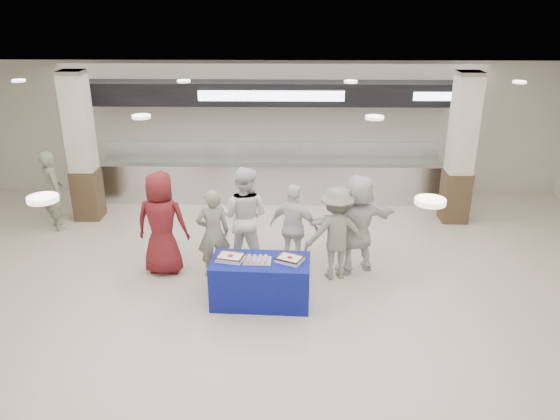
{
  "coord_description": "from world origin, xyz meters",
  "views": [
    {
      "loc": [
        0.42,
        -6.93,
        4.66
      ],
      "look_at": [
        0.26,
        1.6,
        1.24
      ],
      "focal_mm": 35.0,
      "sensor_mm": 36.0,
      "label": 1
    }
  ],
  "objects_px": {
    "chef_short": "(294,228)",
    "soldier_bg": "(53,190)",
    "soldier_b": "(336,233)",
    "civilian_maroon": "(162,223)",
    "chef_tall": "(245,216)",
    "soldier_a": "(213,233)",
    "sheet_cake_right": "(290,259)",
    "cupcake_tray": "(257,260)",
    "civilian_white": "(357,224)",
    "sheet_cake_left": "(230,257)",
    "display_table": "(261,281)"
  },
  "relations": [
    {
      "from": "display_table",
      "to": "soldier_a",
      "type": "height_order",
      "value": "soldier_a"
    },
    {
      "from": "cupcake_tray",
      "to": "soldier_bg",
      "type": "distance_m",
      "value": 5.3
    },
    {
      "from": "chef_short",
      "to": "soldier_bg",
      "type": "xyz_separation_m",
      "value": [
        -4.99,
        1.74,
        0.04
      ]
    },
    {
      "from": "sheet_cake_left",
      "to": "civilian_white",
      "type": "relative_size",
      "value": 0.26
    },
    {
      "from": "sheet_cake_right",
      "to": "chef_tall",
      "type": "bearing_deg",
      "value": 120.38
    },
    {
      "from": "sheet_cake_left",
      "to": "soldier_a",
      "type": "xyz_separation_m",
      "value": [
        -0.39,
        0.89,
        0.0
      ]
    },
    {
      "from": "civilian_white",
      "to": "civilian_maroon",
      "type": "bearing_deg",
      "value": -21.41
    },
    {
      "from": "soldier_b",
      "to": "civilian_maroon",
      "type": "bearing_deg",
      "value": -13.49
    },
    {
      "from": "display_table",
      "to": "soldier_b",
      "type": "height_order",
      "value": "soldier_b"
    },
    {
      "from": "civilian_white",
      "to": "sheet_cake_right",
      "type": "bearing_deg",
      "value": 21.0
    },
    {
      "from": "civilian_white",
      "to": "sheet_cake_left",
      "type": "bearing_deg",
      "value": 4.53
    },
    {
      "from": "soldier_a",
      "to": "sheet_cake_left",
      "type": "bearing_deg",
      "value": 97.13
    },
    {
      "from": "sheet_cake_left",
      "to": "cupcake_tray",
      "type": "relative_size",
      "value": 1.08
    },
    {
      "from": "chef_tall",
      "to": "soldier_bg",
      "type": "relative_size",
      "value": 1.1
    },
    {
      "from": "sheet_cake_right",
      "to": "civilian_white",
      "type": "relative_size",
      "value": 0.27
    },
    {
      "from": "cupcake_tray",
      "to": "soldier_b",
      "type": "relative_size",
      "value": 0.26
    },
    {
      "from": "chef_tall",
      "to": "soldier_bg",
      "type": "distance_m",
      "value": 4.38
    },
    {
      "from": "display_table",
      "to": "chef_short",
      "type": "bearing_deg",
      "value": 68.33
    },
    {
      "from": "display_table",
      "to": "sheet_cake_left",
      "type": "xyz_separation_m",
      "value": [
        -0.47,
        0.02,
        0.42
      ]
    },
    {
      "from": "cupcake_tray",
      "to": "civilian_maroon",
      "type": "distance_m",
      "value": 2.02
    },
    {
      "from": "sheet_cake_right",
      "to": "chef_tall",
      "type": "height_order",
      "value": "chef_tall"
    },
    {
      "from": "sheet_cake_left",
      "to": "cupcake_tray",
      "type": "xyz_separation_m",
      "value": [
        0.42,
        -0.06,
        -0.01
      ]
    },
    {
      "from": "soldier_a",
      "to": "chef_tall",
      "type": "bearing_deg",
      "value": -154.59
    },
    {
      "from": "soldier_a",
      "to": "soldier_b",
      "type": "bearing_deg",
      "value": 162.76
    },
    {
      "from": "sheet_cake_right",
      "to": "civilian_maroon",
      "type": "relative_size",
      "value": 0.26
    },
    {
      "from": "soldier_b",
      "to": "chef_tall",
      "type": "bearing_deg",
      "value": -27.79
    },
    {
      "from": "cupcake_tray",
      "to": "civilian_white",
      "type": "distance_m",
      "value": 2.06
    },
    {
      "from": "soldier_bg",
      "to": "sheet_cake_left",
      "type": "bearing_deg",
      "value": -162.24
    },
    {
      "from": "soldier_b",
      "to": "sheet_cake_left",
      "type": "bearing_deg",
      "value": 15.83
    },
    {
      "from": "soldier_a",
      "to": "chef_tall",
      "type": "height_order",
      "value": "chef_tall"
    },
    {
      "from": "sheet_cake_left",
      "to": "soldier_b",
      "type": "distance_m",
      "value": 1.93
    },
    {
      "from": "civilian_maroon",
      "to": "cupcake_tray",
      "type": "bearing_deg",
      "value": 152.7
    },
    {
      "from": "display_table",
      "to": "soldier_a",
      "type": "relative_size",
      "value": 0.97
    },
    {
      "from": "cupcake_tray",
      "to": "soldier_bg",
      "type": "bearing_deg",
      "value": 146.19
    },
    {
      "from": "civilian_maroon",
      "to": "sheet_cake_right",
      "type": "bearing_deg",
      "value": 159.45
    },
    {
      "from": "chef_tall",
      "to": "chef_short",
      "type": "height_order",
      "value": "chef_tall"
    },
    {
      "from": "display_table",
      "to": "sheet_cake_right",
      "type": "xyz_separation_m",
      "value": [
        0.46,
        -0.01,
        0.42
      ]
    },
    {
      "from": "civilian_maroon",
      "to": "chef_tall",
      "type": "bearing_deg",
      "value": -161.63
    },
    {
      "from": "sheet_cake_left",
      "to": "chef_tall",
      "type": "distance_m",
      "value": 1.36
    },
    {
      "from": "display_table",
      "to": "soldier_b",
      "type": "xyz_separation_m",
      "value": [
        1.25,
        0.89,
        0.46
      ]
    },
    {
      "from": "soldier_b",
      "to": "civilian_white",
      "type": "height_order",
      "value": "civilian_white"
    },
    {
      "from": "soldier_b",
      "to": "civilian_white",
      "type": "distance_m",
      "value": 0.47
    },
    {
      "from": "soldier_a",
      "to": "sheet_cake_right",
      "type": "bearing_deg",
      "value": 128.39
    },
    {
      "from": "chef_short",
      "to": "chef_tall",
      "type": "bearing_deg",
      "value": 10.71
    },
    {
      "from": "cupcake_tray",
      "to": "sheet_cake_left",
      "type": "bearing_deg",
      "value": 171.91
    },
    {
      "from": "soldier_a",
      "to": "civilian_white",
      "type": "height_order",
      "value": "civilian_white"
    },
    {
      "from": "sheet_cake_right",
      "to": "soldier_a",
      "type": "distance_m",
      "value": 1.62
    },
    {
      "from": "chef_tall",
      "to": "soldier_a",
      "type": "bearing_deg",
      "value": 58.32
    },
    {
      "from": "cupcake_tray",
      "to": "chef_short",
      "type": "height_order",
      "value": "chef_short"
    },
    {
      "from": "display_table",
      "to": "soldier_a",
      "type": "bearing_deg",
      "value": 136.11
    }
  ]
}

